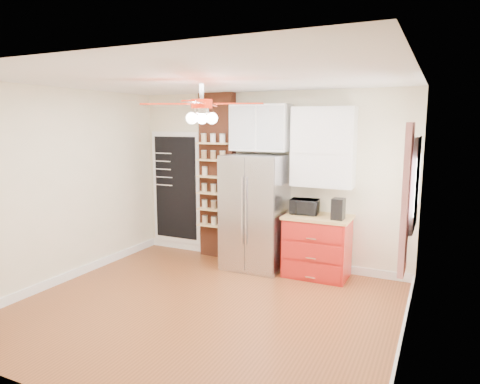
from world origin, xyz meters
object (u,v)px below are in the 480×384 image
at_px(fridge, 255,212).
at_px(coffee_maker, 338,209).
at_px(ceiling_fan, 202,104).
at_px(pantry_jar_oats, 205,171).
at_px(canister_left, 338,214).
at_px(toaster_oven, 305,207).
at_px(red_cabinet, 317,246).

relative_size(fridge, coffee_maker, 5.94).
bearing_deg(ceiling_fan, pantry_jar_oats, 119.59).
xyz_separation_m(fridge, canister_left, (1.29, -0.08, 0.10)).
bearing_deg(ceiling_fan, toaster_oven, 67.61).
distance_m(fridge, pantry_jar_oats, 1.14).
height_order(ceiling_fan, toaster_oven, ceiling_fan).
height_order(red_cabinet, canister_left, canister_left).
height_order(coffee_maker, canister_left, coffee_maker).
height_order(fridge, toaster_oven, fridge).
distance_m(coffee_maker, pantry_jar_oats, 2.30).
distance_m(red_cabinet, pantry_jar_oats, 2.18).
relative_size(red_cabinet, pantry_jar_oats, 7.04).
height_order(toaster_oven, coffee_maker, coffee_maker).
distance_m(ceiling_fan, toaster_oven, 2.33).
height_order(fridge, ceiling_fan, ceiling_fan).
bearing_deg(canister_left, ceiling_fan, -128.59).
distance_m(red_cabinet, toaster_oven, 0.60).
xyz_separation_m(toaster_oven, coffee_maker, (0.52, -0.14, 0.04)).
distance_m(ceiling_fan, coffee_maker, 2.42).
distance_m(canister_left, pantry_jar_oats, 2.32).
bearing_deg(toaster_oven, red_cabinet, -14.24).
height_order(fridge, coffee_maker, fridge).
distance_m(ceiling_fan, pantry_jar_oats, 2.29).
bearing_deg(ceiling_fan, canister_left, 51.41).
distance_m(toaster_oven, pantry_jar_oats, 1.78).
bearing_deg(coffee_maker, pantry_jar_oats, 176.14).
relative_size(fridge, ceiling_fan, 1.25).
relative_size(ceiling_fan, canister_left, 9.05).
relative_size(toaster_oven, canister_left, 2.60).
bearing_deg(canister_left, coffee_maker, 114.78).
bearing_deg(pantry_jar_oats, ceiling_fan, -60.41).
bearing_deg(red_cabinet, toaster_oven, 171.28).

